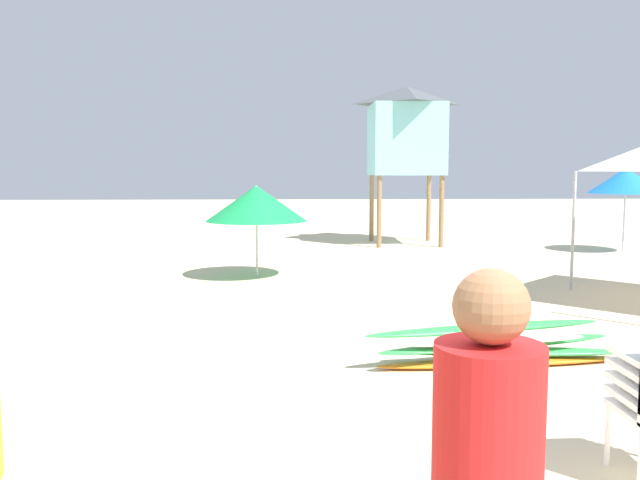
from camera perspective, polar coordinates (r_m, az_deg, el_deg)
The scene contains 5 objects.
surfboard_pile at distance 7.03m, azimuth 14.69°, elevation -8.64°, with size 2.70×0.88×0.40m.
lifeguard_tower at distance 17.63m, azimuth 7.31°, elevation 9.17°, with size 1.98×1.98×4.05m.
beach_umbrella_mid at distance 12.10m, azimuth -5.41°, elevation 3.11°, with size 1.82×1.82×1.66m.
beach_umbrella_far at distance 17.29m, azimuth 24.49°, elevation 4.60°, with size 1.69×1.69×1.98m.
traffic_cone_near at distance 4.56m, azimuth 13.98°, elevation -16.04°, with size 0.35×0.35×0.51m, color orange.
Camera 1 is at (-0.38, -3.20, 1.96)m, focal length 37.77 mm.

